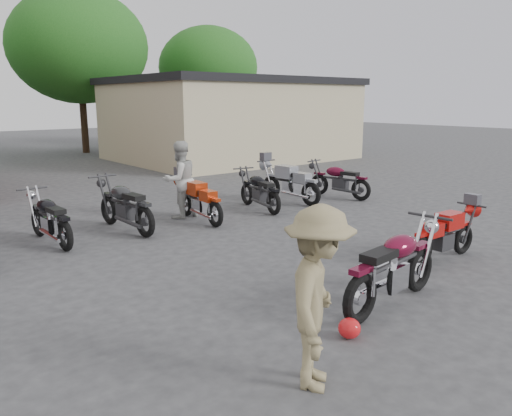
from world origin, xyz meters
TOP-DOWN VIEW (x-y plane):
  - ground at (0.00, 0.00)m, footprint 90.00×90.00m
  - stucco_building at (8.50, 15.00)m, footprint 10.00×8.00m
  - tree_2 at (4.00, 22.00)m, footprint 7.04×7.04m
  - tree_3 at (12.00, 22.00)m, footprint 6.08×6.08m
  - vintage_motorcycle at (-0.31, -0.73)m, footprint 2.22×0.94m
  - sportbike at (2.07, -0.10)m, footprint 1.78×0.64m
  - helmet at (-1.53, -1.00)m, footprint 0.32×0.32m
  - person_light at (0.15, 5.70)m, footprint 0.96×0.78m
  - person_tan at (-2.56, -1.44)m, footprint 1.36×1.27m
  - row_bike_2 at (-3.00, 5.42)m, footprint 0.73×1.96m
  - row_bike_3 at (-1.42, 5.42)m, footprint 0.85×2.17m
  - row_bike_4 at (0.29, 5.12)m, footprint 0.73×1.93m
  - row_bike_5 at (2.19, 5.20)m, footprint 0.95×1.98m
  - row_bike_6 at (3.46, 5.42)m, footprint 0.80×2.12m
  - row_bike_7 at (5.02, 5.00)m, footprint 0.94×2.03m

SIDE VIEW (x-z plane):
  - ground at x=0.00m, z-range 0.00..0.00m
  - helmet at x=-1.53m, z-range 0.00..0.25m
  - sportbike at x=2.07m, z-range 0.00..1.02m
  - row_bike_4 at x=0.29m, z-range 0.00..1.10m
  - row_bike_5 at x=2.19m, z-range 0.00..1.10m
  - row_bike_2 at x=-3.00m, z-range 0.00..1.12m
  - row_bike_7 at x=5.02m, z-range 0.00..1.13m
  - row_bike_6 at x=3.46m, z-range 0.00..1.21m
  - row_bike_3 at x=-1.42m, z-range 0.00..1.23m
  - vintage_motorcycle at x=-0.31m, z-range 0.00..1.25m
  - person_tan at x=-2.56m, z-range 0.00..1.84m
  - person_light at x=0.15m, z-range 0.00..1.85m
  - stucco_building at x=8.50m, z-range 0.00..3.50m
  - tree_3 at x=12.00m, z-range 0.00..7.60m
  - tree_2 at x=4.00m, z-range 0.00..8.80m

